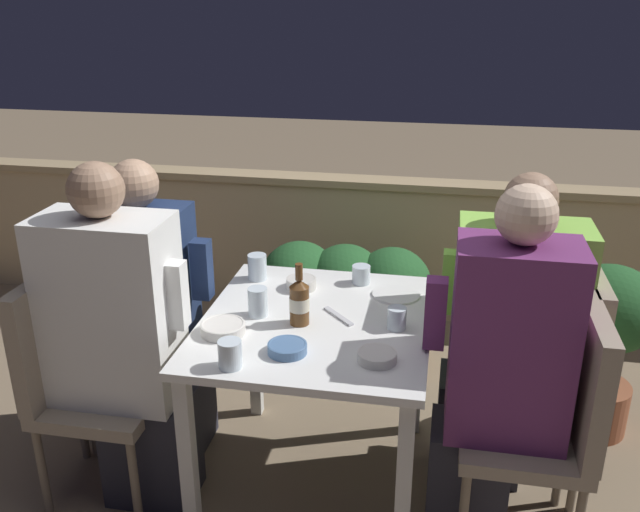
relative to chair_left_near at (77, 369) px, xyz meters
The scene contains 25 objects.
ground_plane 1.04m from the chair_left_near, 12.36° to the left, with size 16.00×16.00×0.00m, color #847056.
parapet_wall 1.99m from the chair_left_near, 63.98° to the left, with size 9.00×0.18×0.83m.
dining_table 0.90m from the chair_left_near, 12.36° to the left, with size 0.83×0.92×0.73m.
planter_hedge 1.45m from the chair_left_near, 54.68° to the left, with size 0.88×0.47×0.64m.
chair_left_near is the anchor object (origin of this frame).
person_white_polo 0.24m from the chair_left_near, ahead, with size 0.52×0.26×1.33m.
chair_left_far 0.34m from the chair_left_near, 95.22° to the left, with size 0.43×0.42×0.90m.
person_navy_jumper 0.39m from the chair_left_near, 63.26° to the left, with size 0.47×0.26×1.25m.
chair_right_near 1.72m from the chair_left_near, ahead, with size 0.43×0.42×0.90m.
person_purple_stripe 1.52m from the chair_left_near, ahead, with size 0.48×0.26×1.31m.
chair_right_far 1.81m from the chair_left_near, 12.18° to the left, with size 0.43×0.42×0.90m.
person_green_blouse 1.62m from the chair_left_near, 13.67° to the left, with size 0.52×0.26×1.26m.
beer_bottle 0.88m from the chair_left_near, 10.04° to the left, with size 0.07×0.07×0.23m.
plate_0 1.24m from the chair_left_near, 21.38° to the left, with size 0.19×0.19×0.01m.
bowl_0 0.86m from the chair_left_near, ahead, with size 0.13×0.13×0.03m.
bowl_1 0.91m from the chair_left_near, 30.41° to the left, with size 0.12×0.12×0.04m.
bowl_2 1.14m from the chair_left_near, ahead, with size 0.13×0.13×0.03m.
bowl_3 0.61m from the chair_left_near, ahead, with size 0.16×0.16×0.04m.
glass_cup_0 0.74m from the chair_left_near, 15.96° to the right, with size 0.08×0.08×0.09m.
glass_cup_1 0.80m from the chair_left_near, 41.95° to the left, with size 0.08×0.08×0.11m.
glass_cup_2 0.72m from the chair_left_near, 15.45° to the left, with size 0.07×0.07×0.11m.
glass_cup_3 1.20m from the chair_left_near, ahead, with size 0.07×0.07×0.08m.
glass_cup_4 1.15m from the chair_left_near, 28.76° to the left, with size 0.07×0.07×0.08m.
fork_0 0.99m from the chair_left_near, 13.07° to the left, with size 0.13×0.14×0.01m.
potted_plant 2.16m from the chair_left_near, 20.91° to the left, with size 0.41×0.41×0.78m.
Camera 1 is at (0.42, -2.17, 1.85)m, focal length 38.00 mm.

